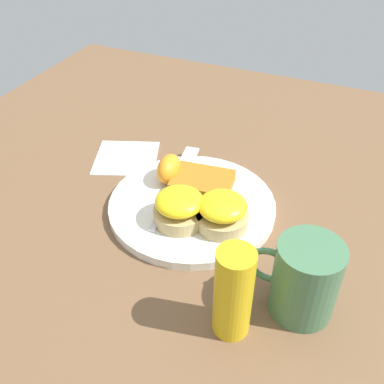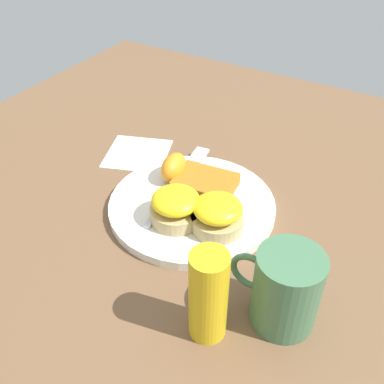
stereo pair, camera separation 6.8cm
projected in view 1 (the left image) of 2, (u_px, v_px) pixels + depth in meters
ground_plane at (192, 209)px, 0.70m from camera, size 1.10×1.10×0.00m
plate at (192, 206)px, 0.70m from camera, size 0.26×0.26×0.01m
sandwich_benedict_left at (178, 208)px, 0.65m from camera, size 0.08×0.08×0.05m
sandwich_benedict_right at (222, 212)px, 0.64m from camera, size 0.08×0.08×0.05m
hashbrown_patty at (205, 183)px, 0.72m from camera, size 0.10×0.08×0.02m
orange_wedge at (169, 169)px, 0.73m from camera, size 0.04×0.06×0.04m
fork at (178, 179)px, 0.74m from camera, size 0.05×0.23×0.00m
cup at (304, 279)px, 0.53m from camera, size 0.11×0.08×0.10m
napkin at (126, 157)px, 0.82m from camera, size 0.14×0.14×0.00m
condiment_bottle at (233, 293)px, 0.50m from camera, size 0.04×0.04×0.12m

